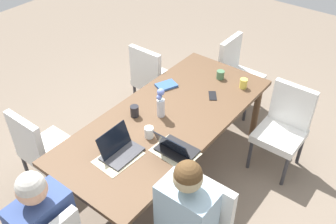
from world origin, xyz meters
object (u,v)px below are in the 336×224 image
Objects in this scene: chair_head_left_right_far at (237,71)px; coffee_mug_centre_left at (135,111)px; dining_table at (168,122)px; laptop_head_right_left_near at (120,150)px; phone_black at (213,96)px; coffee_mug_near_left at (220,75)px; book_red_cover at (166,85)px; flower_vase at (161,102)px; coffee_mug_centre_right at (243,83)px; chair_far_left_far at (284,125)px; laptop_far_left_mid at (175,148)px; coffee_mug_near_right at (149,132)px; chair_near_right_near at (42,147)px; chair_near_right_mid at (152,77)px.

chair_head_left_right_far reaches higher than coffee_mug_centre_left.
dining_table is 7.00× the size of laptop_head_right_left_near.
phone_black is at bearing 13.39° from chair_head_left_right_far.
dining_table is 25.07× the size of coffee_mug_near_left.
flower_vase is at bearing 54.41° from book_red_cover.
dining_table is at bearing 126.07° from coffee_mug_centre_left.
chair_head_left_right_far is 9.03× the size of coffee_mug_centre_right.
laptop_far_left_mid is (1.17, -0.47, 0.28)m from chair_far_left_far.
chair_far_left_far and chair_head_left_right_far have the same top height.
dining_table is at bearing -52.79° from phone_black.
laptop_far_left_mid reaches higher than phone_black.
coffee_mug_near_left is at bearing 177.23° from dining_table.
laptop_head_right_left_near is (0.62, -0.01, 0.11)m from dining_table.
flower_vase reaches higher than coffee_mug_centre_right.
flower_vase is at bearing 0.25° from chair_head_left_right_far.
book_red_cover is at bearing -53.70° from coffee_mug_centre_right.
coffee_mug_centre_left reaches higher than coffee_mug_near_right.
laptop_far_left_mid is at bearing 12.84° from chair_head_left_right_far.
coffee_mug_centre_right is (0.59, 0.38, 0.29)m from chair_head_left_right_far.
coffee_mug_centre_left is 0.80m from phone_black.
chair_near_right_near is 1.00× the size of chair_head_left_right_far.
chair_near_right_near is at bearing -0.73° from book_red_cover.
chair_far_left_far is at bearing 150.72° from laptop_head_right_left_near.
laptop_far_left_mid is at bearing -24.42° from phone_black.
dining_table is at bearing 62.22° from book_red_cover.
chair_near_right_mid is at bearing -132.14° from dining_table.
chair_near_right_mid is 0.98m from phone_black.
coffee_mug_near_left is (-0.86, 0.10, -0.11)m from flower_vase.
laptop_far_left_mid is 0.29m from coffee_mug_near_right.
flower_vase is 0.94m from coffee_mug_centre_right.
book_red_cover reaches higher than dining_table.
chair_near_right_near is at bearing -72.56° from phone_black.
laptop_head_right_left_near is at bearing -44.79° from phone_black.
book_red_cover is (0.34, 0.47, 0.25)m from chair_near_right_mid.
laptop_far_left_mid is 0.60m from coffee_mug_centre_left.
coffee_mug_near_left is at bearing -165.85° from laptop_far_left_mid.
chair_near_right_mid is at bearing -149.86° from laptop_head_right_left_near.
chair_near_right_near is 2.81× the size of laptop_far_left_mid.
coffee_mug_centre_right reaches higher than coffee_mug_near_left.
chair_far_left_far is at bearing 89.92° from coffee_mug_near_left.
laptop_head_right_left_near is 0.50m from coffee_mug_centre_left.
chair_near_right_mid is at bearing -138.23° from phone_black.
chair_near_right_near is at bearing -18.63° from chair_head_left_right_far.
flower_vase reaches higher than phone_black.
flower_vase is 0.49m from book_red_cover.
chair_near_right_mid is 3.07× the size of flower_vase.
chair_head_left_right_far is at bearing -177.34° from dining_table.
chair_far_left_far is 3.07× the size of flower_vase.
chair_far_left_far is 9.03× the size of coffee_mug_centre_right.
coffee_mug_near_right is (-0.30, 0.06, 0.01)m from laptop_head_right_left_near.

